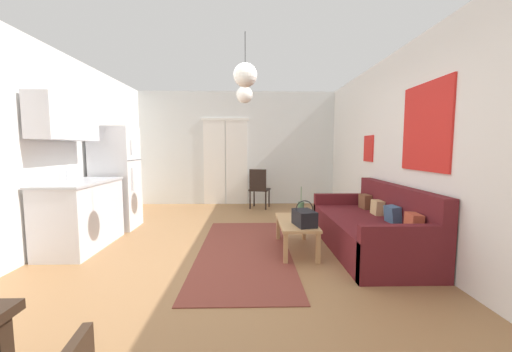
# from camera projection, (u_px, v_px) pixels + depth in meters

# --- Properties ---
(ground_plane) EXTENTS (5.26, 8.05, 0.10)m
(ground_plane) POSITION_uv_depth(u_px,v_px,m) (225.00, 267.00, 3.49)
(ground_plane) COLOR #996D44
(wall_back) EXTENTS (4.86, 0.13, 2.70)m
(wall_back) POSITION_uv_depth(u_px,v_px,m) (237.00, 149.00, 7.11)
(wall_back) COLOR silver
(wall_back) RESTS_ON ground_plane
(wall_right) EXTENTS (0.12, 7.65, 2.70)m
(wall_right) POSITION_uv_depth(u_px,v_px,m) (428.00, 148.00, 3.41)
(wall_right) COLOR white
(wall_right) RESTS_ON ground_plane
(wall_left) EXTENTS (0.12, 7.65, 2.70)m
(wall_left) POSITION_uv_depth(u_px,v_px,m) (12.00, 149.00, 3.31)
(wall_left) COLOR white
(wall_left) RESTS_ON ground_plane
(area_rug) EXTENTS (1.18, 2.81, 0.01)m
(area_rug) POSITION_uv_depth(u_px,v_px,m) (244.00, 250.00, 3.89)
(area_rug) COLOR brown
(area_rug) RESTS_ON ground_plane
(couch) EXTENTS (0.94, 2.09, 0.87)m
(couch) POSITION_uv_depth(u_px,v_px,m) (372.00, 230.00, 3.91)
(couch) COLOR #5B191E
(couch) RESTS_ON ground_plane
(coffee_table) EXTENTS (0.46, 0.99, 0.40)m
(coffee_table) POSITION_uv_depth(u_px,v_px,m) (296.00, 225.00, 3.89)
(coffee_table) COLOR tan
(coffee_table) RESTS_ON ground_plane
(bamboo_vase) EXTENTS (0.09, 0.09, 0.42)m
(bamboo_vase) POSITION_uv_depth(u_px,v_px,m) (301.00, 209.00, 4.14)
(bamboo_vase) COLOR #47704C
(bamboo_vase) RESTS_ON coffee_table
(handbag) EXTENTS (0.28, 0.37, 0.32)m
(handbag) POSITION_uv_depth(u_px,v_px,m) (304.00, 218.00, 3.63)
(handbag) COLOR black
(handbag) RESTS_ON coffee_table
(refrigerator) EXTENTS (0.66, 0.60, 1.71)m
(refrigerator) POSITION_uv_depth(u_px,v_px,m) (116.00, 178.00, 4.95)
(refrigerator) COLOR white
(refrigerator) RESTS_ON ground_plane
(kitchen_counter) EXTENTS (0.63, 1.24, 2.02)m
(kitchen_counter) POSITION_uv_depth(u_px,v_px,m) (78.00, 193.00, 3.96)
(kitchen_counter) COLOR silver
(kitchen_counter) RESTS_ON ground_plane
(accent_chair) EXTENTS (0.51, 0.50, 0.89)m
(accent_chair) POSITION_uv_depth(u_px,v_px,m) (259.00, 187.00, 6.57)
(accent_chair) COLOR black
(accent_chair) RESTS_ON ground_plane
(pendant_lamp_near) EXTENTS (0.28, 0.28, 0.63)m
(pendant_lamp_near) POSITION_uv_depth(u_px,v_px,m) (245.00, 75.00, 3.43)
(pendant_lamp_near) COLOR black
(pendant_lamp_far) EXTENTS (0.26, 0.26, 0.64)m
(pendant_lamp_far) POSITION_uv_depth(u_px,v_px,m) (244.00, 95.00, 4.63)
(pendant_lamp_far) COLOR black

